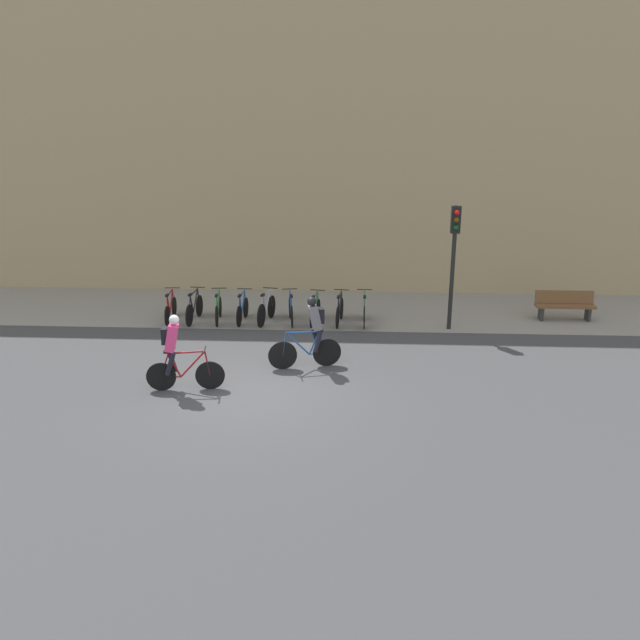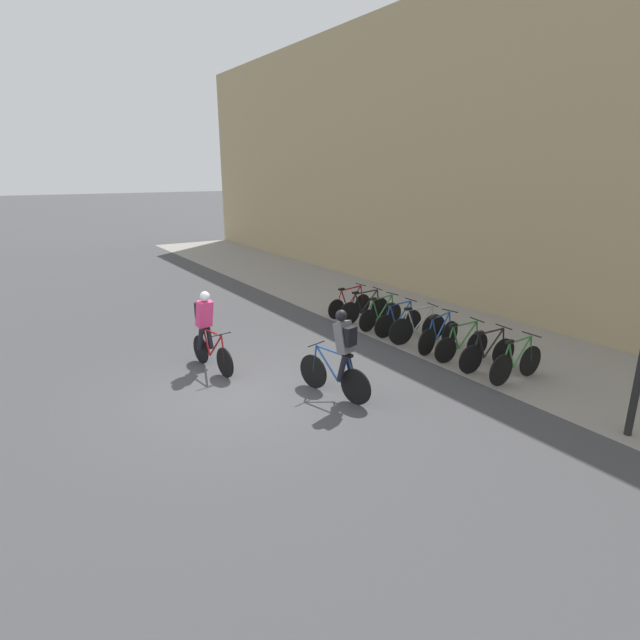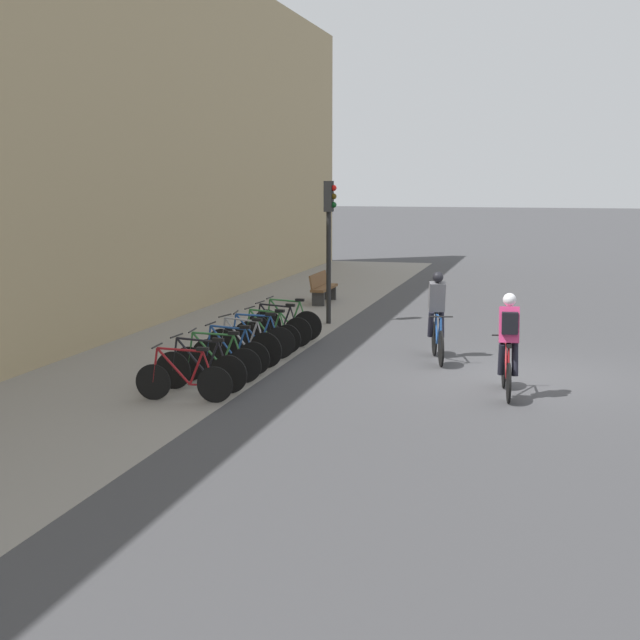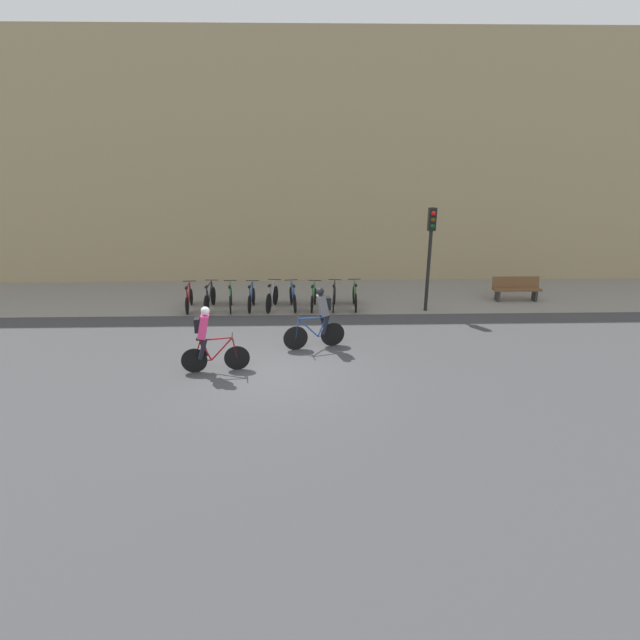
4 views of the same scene
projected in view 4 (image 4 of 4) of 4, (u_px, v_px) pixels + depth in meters
The scene contains 16 objects.
ground at pixel (274, 372), 12.96m from camera, with size 200.00×200.00×0.00m, color #3D3D3F.
kerb_strip at pixel (285, 296), 19.31m from camera, with size 44.00×4.50×0.01m, color gray.
building_facade at pixel (284, 162), 20.07m from camera, with size 44.00×0.60×9.72m, color tan.
cyclist_pink at pixel (207, 338), 12.67m from camera, with size 1.74×0.51×1.77m.
cyclist_grey at pixel (320, 316), 14.21m from camera, with size 1.77×0.61×1.80m.
parked_bike_0 at pixel (189, 299), 17.66m from camera, with size 0.46×1.67×0.94m.
parked_bike_1 at pixel (210, 298), 17.67m from camera, with size 0.46×1.73×0.97m.
parked_bike_2 at pixel (231, 299), 17.70m from camera, with size 0.46×1.66×0.95m.
parked_bike_3 at pixel (251, 299), 17.72m from camera, with size 0.46×1.59×0.95m.
parked_bike_4 at pixel (272, 298), 17.73m from camera, with size 0.47×1.67×0.99m.
parked_bike_5 at pixel (293, 298), 17.75m from camera, with size 0.46×1.61×0.96m.
parked_bike_6 at pixel (314, 298), 17.77m from camera, with size 0.46×1.56×0.94m.
parked_bike_7 at pixel (334, 298), 17.79m from camera, with size 0.46×1.63×0.96m.
parked_bike_8 at pixel (355, 297), 17.80m from camera, with size 0.46×1.65×0.98m.
traffic_light_pole at pixel (430, 241), 16.82m from camera, with size 0.26×0.30×3.59m.
bench at pixel (516, 288), 18.65m from camera, with size 1.76×0.44×0.89m.
Camera 4 is at (0.88, -11.77, 5.64)m, focal length 28.00 mm.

